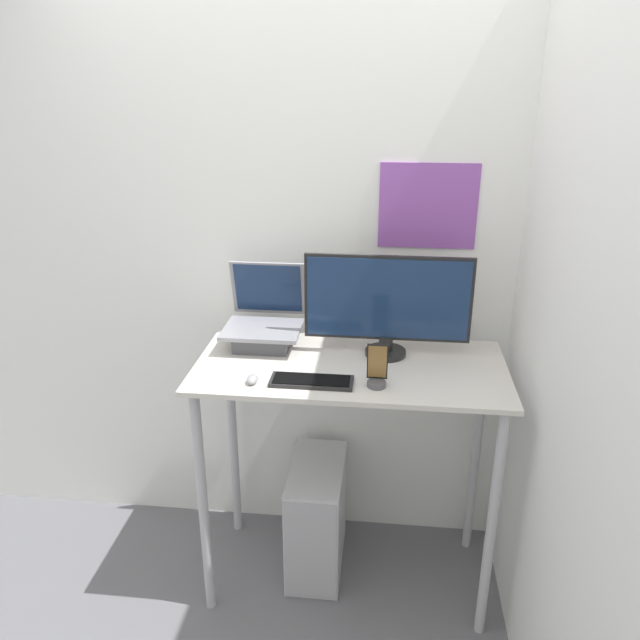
{
  "coord_description": "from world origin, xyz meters",
  "views": [
    {
      "loc": [
        0.13,
        -1.87,
        2.06
      ],
      "look_at": [
        -0.12,
        0.29,
        1.21
      ],
      "focal_mm": 35.0,
      "sensor_mm": 36.0,
      "label": 1
    }
  ],
  "objects_px": {
    "monitor": "(387,305)",
    "laptop": "(264,326)",
    "mouse": "(252,379)",
    "keyboard": "(312,381)",
    "cell_phone": "(377,372)",
    "computer_tower": "(317,516)"
  },
  "relations": [
    {
      "from": "mouse",
      "to": "keyboard",
      "type": "bearing_deg",
      "value": 5.83
    },
    {
      "from": "laptop",
      "to": "keyboard",
      "type": "bearing_deg",
      "value": -53.83
    },
    {
      "from": "monitor",
      "to": "laptop",
      "type": "bearing_deg",
      "value": 174.86
    },
    {
      "from": "cell_phone",
      "to": "computer_tower",
      "type": "xyz_separation_m",
      "value": [
        -0.24,
        0.22,
        -0.83
      ]
    },
    {
      "from": "monitor",
      "to": "mouse",
      "type": "distance_m",
      "value": 0.59
    },
    {
      "from": "mouse",
      "to": "cell_phone",
      "type": "relative_size",
      "value": 0.4
    },
    {
      "from": "keyboard",
      "to": "computer_tower",
      "type": "height_order",
      "value": "keyboard"
    },
    {
      "from": "laptop",
      "to": "cell_phone",
      "type": "height_order",
      "value": "laptop"
    },
    {
      "from": "computer_tower",
      "to": "laptop",
      "type": "bearing_deg",
      "value": 156.36
    },
    {
      "from": "monitor",
      "to": "cell_phone",
      "type": "bearing_deg",
      "value": -95.77
    },
    {
      "from": "monitor",
      "to": "computer_tower",
      "type": "xyz_separation_m",
      "value": [
        -0.27,
        -0.06,
        -0.98
      ]
    },
    {
      "from": "keyboard",
      "to": "cell_phone",
      "type": "xyz_separation_m",
      "value": [
        0.23,
        0.01,
        0.05
      ]
    },
    {
      "from": "keyboard",
      "to": "cell_phone",
      "type": "relative_size",
      "value": 1.83
    },
    {
      "from": "mouse",
      "to": "laptop",
      "type": "bearing_deg",
      "value": 94.15
    },
    {
      "from": "monitor",
      "to": "cell_phone",
      "type": "distance_m",
      "value": 0.31
    },
    {
      "from": "keyboard",
      "to": "mouse",
      "type": "height_order",
      "value": "mouse"
    },
    {
      "from": "laptop",
      "to": "mouse",
      "type": "height_order",
      "value": "laptop"
    },
    {
      "from": "keyboard",
      "to": "computer_tower",
      "type": "bearing_deg",
      "value": 92.41
    },
    {
      "from": "keyboard",
      "to": "mouse",
      "type": "relative_size",
      "value": 4.57
    },
    {
      "from": "laptop",
      "to": "cell_phone",
      "type": "xyz_separation_m",
      "value": [
        0.47,
        -0.32,
        -0.03
      ]
    },
    {
      "from": "computer_tower",
      "to": "mouse",
      "type": "bearing_deg",
      "value": -129.43
    },
    {
      "from": "laptop",
      "to": "computer_tower",
      "type": "height_order",
      "value": "laptop"
    }
  ]
}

